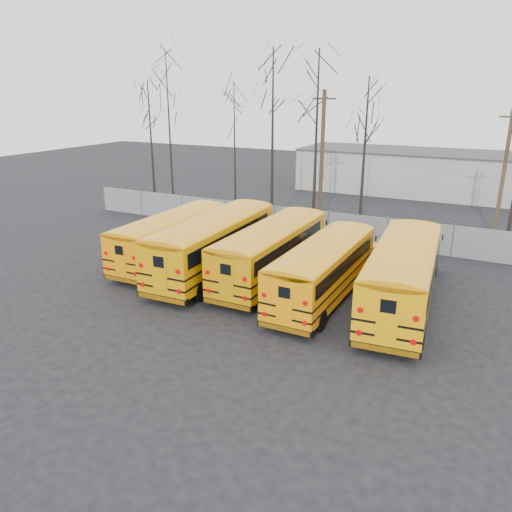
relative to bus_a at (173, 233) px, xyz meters
The scene contains 16 objects.
ground 7.78m from the bus_a, 27.97° to the right, with size 120.00×120.00×0.00m, color black.
fence 10.80m from the bus_a, 51.59° to the left, with size 40.00×0.04×2.00m, color gray.
distant_building 29.75m from the bus_a, 73.00° to the left, with size 22.00×8.00×4.00m, color #B8B9B3.
bus_a is the anchor object (origin of this frame).
bus_b 3.34m from the bus_a, ahead, with size 3.10×11.99×3.33m.
bus_c 6.52m from the bus_a, ahead, with size 2.63×11.22×3.13m.
bus_d 9.98m from the bus_a, ahead, with size 2.61×10.69×2.98m.
bus_e 13.53m from the bus_a, ahead, with size 3.64×11.84×3.27m.
utility_pole_left 14.45m from the bus_a, 72.05° to the left, with size 1.75×0.31×9.83m.
utility_pole_right 22.42m from the bus_a, 40.64° to the left, with size 1.53×0.46×8.70m.
tree_0 17.14m from the bus_a, 131.64° to the left, with size 0.26×0.26×10.58m, color black.
tree_1 13.35m from the bus_a, 125.93° to the left, with size 0.26×0.26×12.54m, color black.
tree_2 14.06m from the bus_a, 103.51° to the left, with size 0.26×0.26×10.37m, color black.
tree_3 12.12m from the bus_a, 83.82° to the left, with size 0.26×0.26×12.66m, color black.
tree_4 14.33m from the bus_a, 73.06° to the left, with size 0.26×0.26×12.64m, color black.
tree_5 14.92m from the bus_a, 56.97° to the left, with size 0.26×0.26×10.67m, color black.
Camera 1 is at (10.45, -19.51, 9.79)m, focal length 35.00 mm.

